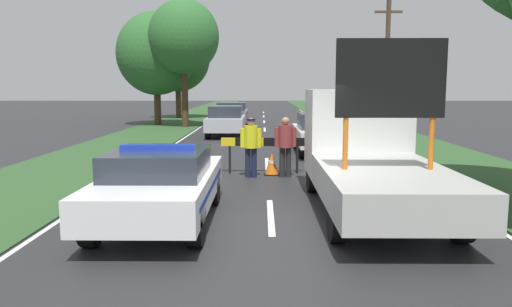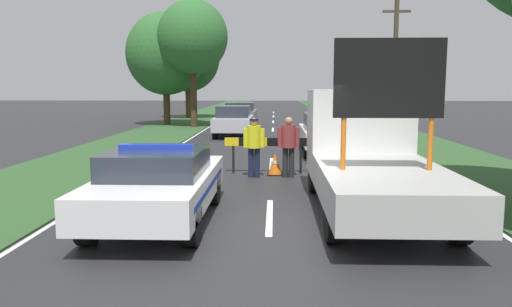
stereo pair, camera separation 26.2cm
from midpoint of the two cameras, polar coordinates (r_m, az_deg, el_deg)
name	(u,v)px [view 1 (the left image)]	position (r m, az deg, el deg)	size (l,w,h in m)	color
ground_plane	(271,225)	(9.10, 0.92, -8.12)	(160.00, 160.00, 0.00)	#28282B
lane_markings	(265,137)	(24.44, 0.75, 1.85)	(7.98, 59.58, 0.01)	silver
grass_verge_left	(160,129)	(29.48, -11.12, 2.72)	(4.02, 120.00, 0.03)	#2D5128
grass_verge_right	(369,130)	(29.50, 12.58, 2.69)	(4.02, 120.00, 0.03)	#2D5128
police_car	(160,183)	(9.27, -11.68, -3.37)	(1.89, 4.61, 1.46)	white
work_truck	(367,151)	(10.62, 11.86, 0.31)	(2.22, 5.99, 3.28)	white
road_barrier	(263,144)	(14.26, 0.33, 1.04)	(2.42, 0.08, 1.02)	black
police_officer	(251,142)	(13.60, -1.14, 1.31)	(0.59, 0.37, 1.63)	#191E38
pedestrian_civilian	(285,142)	(13.63, 2.83, 1.32)	(0.59, 0.38, 1.66)	#232326
traffic_cone_near_police	(319,161)	(14.48, 6.65, -0.85)	(0.51, 0.51, 0.70)	black
traffic_cone_centre_front	(148,164)	(14.24, -12.71, -1.17)	(0.50, 0.50, 0.68)	black
traffic_cone_near_truck	(272,164)	(14.08, 1.29, -1.19)	(0.45, 0.45, 0.63)	black
queued_car_van_white	(319,132)	(18.79, 6.86, 2.45)	(1.75, 4.57, 1.50)	silver
queued_car_sedan_silver	(226,121)	(25.07, -3.75, 3.76)	(1.81, 4.11, 1.53)	#B2B2B7
queued_car_suv_grey	(232,114)	(30.67, -3.04, 4.50)	(1.91, 4.06, 1.51)	slate
roadside_tree_near_left	(156,54)	(32.90, -11.56, 11.12)	(5.00, 5.00, 7.19)	#42301E
roadside_tree_near_right	(178,58)	(39.97, -9.14, 10.74)	(5.01, 5.01, 7.34)	#42301E
roadside_tree_far_left	(184,37)	(30.95, -8.51, 13.01)	(4.22, 4.22, 7.66)	#42301E
utility_pole	(387,68)	(23.04, 14.40, 9.43)	(1.20, 0.20, 6.34)	#473828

